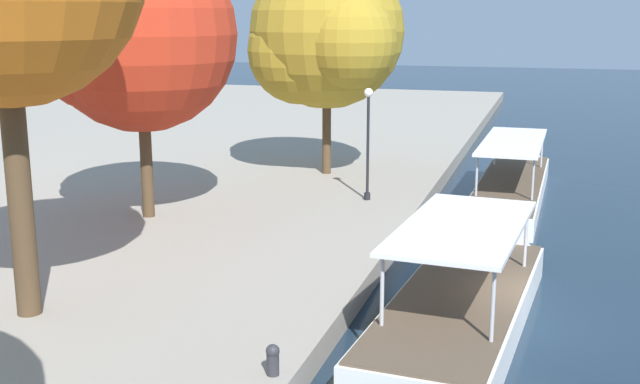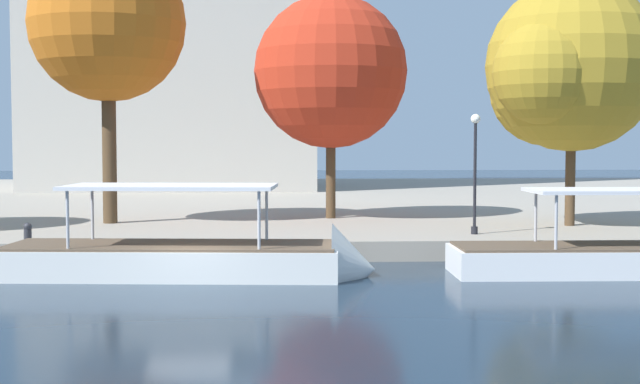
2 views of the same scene
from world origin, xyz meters
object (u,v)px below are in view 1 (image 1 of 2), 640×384
object	(u,v)px
tour_boat_1	(467,303)
mooring_bollard_0	(273,359)
tree_0	(324,37)
tree_2	(137,40)
tour_boat_2	(512,189)
lamp_post	(368,135)

from	to	relation	value
tour_boat_1	mooring_bollard_0	distance (m)	7.54
mooring_bollard_0	tree_0	world-z (taller)	tree_0
tree_0	tree_2	bearing A→B (deg)	157.01
tree_0	tree_2	world-z (taller)	tree_0
tour_boat_2	tree_2	world-z (taller)	tree_2
tree_0	tree_2	xyz separation A→B (m)	(-10.04, 4.26, 0.12)
lamp_post	tree_2	size ratio (longest dim) A/B	0.45
tour_boat_2	mooring_bollard_0	distance (m)	22.98
mooring_bollard_0	lamp_post	xyz separation A→B (m)	(16.84, 1.87, 2.42)
tour_boat_1	tree_2	size ratio (longest dim) A/B	1.16
tour_boat_2	mooring_bollard_0	bearing A→B (deg)	171.74
tour_boat_1	tree_0	bearing A→B (deg)	34.92
mooring_bollard_0	tree_2	bearing A→B (deg)	39.50
lamp_post	tree_0	bearing A→B (deg)	35.44
tour_boat_2	lamp_post	size ratio (longest dim) A/B	3.14
mooring_bollard_0	tree_0	distance (m)	22.92
mooring_bollard_0	tree_2	xyz separation A→B (m)	(11.40, 9.40, 6.41)
tour_boat_1	mooring_bollard_0	size ratio (longest dim) A/B	17.23
tour_boat_1	tour_boat_2	bearing A→B (deg)	3.41
tree_0	tree_2	size ratio (longest dim) A/B	1.00
tour_boat_1	mooring_bollard_0	bearing A→B (deg)	156.98
tour_boat_1	mooring_bollard_0	xyz separation A→B (m)	(-6.64, 3.49, 0.75)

